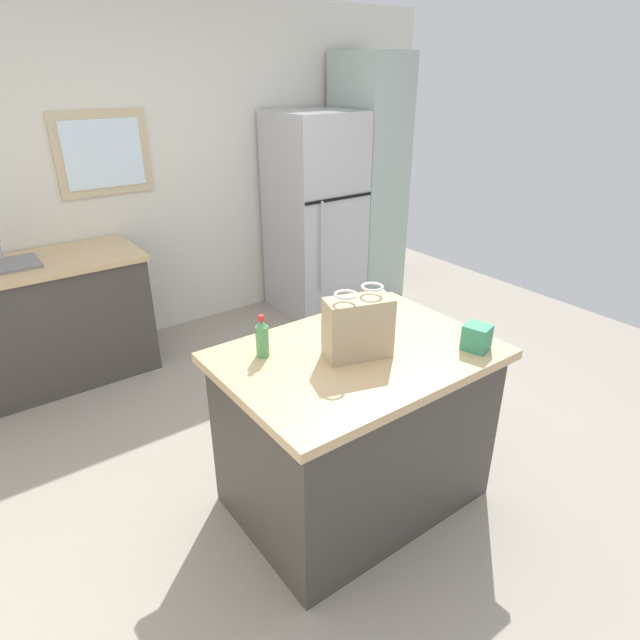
{
  "coord_description": "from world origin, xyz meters",
  "views": [
    {
      "loc": [
        -1.61,
        -1.99,
        2.09
      ],
      "look_at": [
        -0.15,
        -0.02,
        0.93
      ],
      "focal_mm": 30.22,
      "sensor_mm": 36.0,
      "label": 1
    }
  ],
  "objects_px": {
    "refrigerator": "(315,215)",
    "tall_cabinet": "(367,182)",
    "shopping_bag": "(358,327)",
    "small_box": "(477,338)",
    "kitchen_island": "(355,428)",
    "bottle": "(262,338)"
  },
  "relations": [
    {
      "from": "kitchen_island",
      "to": "bottle",
      "type": "bearing_deg",
      "value": 148.38
    },
    {
      "from": "shopping_bag",
      "to": "small_box",
      "type": "height_order",
      "value": "shopping_bag"
    },
    {
      "from": "kitchen_island",
      "to": "shopping_bag",
      "type": "xyz_separation_m",
      "value": [
        -0.03,
        -0.03,
        0.58
      ]
    },
    {
      "from": "kitchen_island",
      "to": "tall_cabinet",
      "type": "distance_m",
      "value": 3.0
    },
    {
      "from": "small_box",
      "to": "refrigerator",
      "type": "bearing_deg",
      "value": 70.73
    },
    {
      "from": "refrigerator",
      "to": "bottle",
      "type": "relative_size",
      "value": 8.61
    },
    {
      "from": "kitchen_island",
      "to": "bottle",
      "type": "distance_m",
      "value": 0.69
    },
    {
      "from": "kitchen_island",
      "to": "tall_cabinet",
      "type": "height_order",
      "value": "tall_cabinet"
    },
    {
      "from": "kitchen_island",
      "to": "small_box",
      "type": "xyz_separation_m",
      "value": [
        0.46,
        -0.31,
        0.5
      ]
    },
    {
      "from": "refrigerator",
      "to": "kitchen_island",
      "type": "bearing_deg",
      "value": -121.35
    },
    {
      "from": "small_box",
      "to": "tall_cabinet",
      "type": "bearing_deg",
      "value": 59.26
    },
    {
      "from": "refrigerator",
      "to": "small_box",
      "type": "relative_size",
      "value": 14.16
    },
    {
      "from": "small_box",
      "to": "kitchen_island",
      "type": "bearing_deg",
      "value": 146.06
    },
    {
      "from": "shopping_bag",
      "to": "bottle",
      "type": "xyz_separation_m",
      "value": [
        -0.35,
        0.26,
        -0.06
      ]
    },
    {
      "from": "shopping_bag",
      "to": "small_box",
      "type": "distance_m",
      "value": 0.57
    },
    {
      "from": "refrigerator",
      "to": "tall_cabinet",
      "type": "height_order",
      "value": "tall_cabinet"
    },
    {
      "from": "tall_cabinet",
      "to": "refrigerator",
      "type": "bearing_deg",
      "value": -179.97
    },
    {
      "from": "tall_cabinet",
      "to": "shopping_bag",
      "type": "relative_size",
      "value": 6.68
    },
    {
      "from": "refrigerator",
      "to": "tall_cabinet",
      "type": "distance_m",
      "value": 0.65
    },
    {
      "from": "kitchen_island",
      "to": "refrigerator",
      "type": "height_order",
      "value": "refrigerator"
    },
    {
      "from": "kitchen_island",
      "to": "small_box",
      "type": "bearing_deg",
      "value": -33.94
    },
    {
      "from": "tall_cabinet",
      "to": "kitchen_island",
      "type": "bearing_deg",
      "value": -131.63
    }
  ]
}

